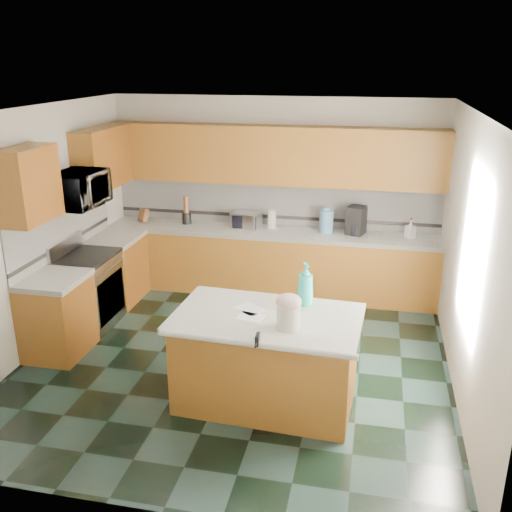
% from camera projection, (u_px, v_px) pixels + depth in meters
% --- Properties ---
extents(floor, '(4.60, 4.60, 0.00)m').
position_uv_depth(floor, '(236.00, 360.00, 6.35)').
color(floor, black).
rests_on(floor, ground).
extents(ceiling, '(4.60, 4.60, 0.00)m').
position_uv_depth(ceiling, '(233.00, 111.00, 5.45)').
color(ceiling, white).
rests_on(ceiling, ground).
extents(wall_back, '(4.60, 0.04, 2.70)m').
position_uv_depth(wall_back, '(275.00, 195.00, 8.04)').
color(wall_back, silver).
rests_on(wall_back, ground).
extents(wall_front, '(4.60, 0.04, 2.70)m').
position_uv_depth(wall_front, '(150.00, 353.00, 3.76)').
color(wall_front, silver).
rests_on(wall_front, ground).
extents(wall_left, '(0.04, 4.60, 2.70)m').
position_uv_depth(wall_left, '(33.00, 232.00, 6.36)').
color(wall_left, silver).
rests_on(wall_left, ground).
extents(wall_right, '(0.04, 4.60, 2.70)m').
position_uv_depth(wall_right, '(470.00, 261.00, 5.45)').
color(wall_right, silver).
rests_on(wall_right, ground).
extents(back_base_cab, '(4.60, 0.60, 0.86)m').
position_uv_depth(back_base_cab, '(270.00, 263.00, 8.05)').
color(back_base_cab, '#4E270B').
rests_on(back_base_cab, ground).
extents(back_countertop, '(4.60, 0.64, 0.06)m').
position_uv_depth(back_countertop, '(270.00, 232.00, 7.90)').
color(back_countertop, white).
rests_on(back_countertop, back_base_cab).
extents(back_upper_cab, '(4.60, 0.33, 0.78)m').
position_uv_depth(back_upper_cab, '(273.00, 155.00, 7.68)').
color(back_upper_cab, '#4E270B').
rests_on(back_upper_cab, wall_back).
extents(back_backsplash, '(4.60, 0.02, 0.63)m').
position_uv_depth(back_backsplash, '(274.00, 203.00, 8.05)').
color(back_backsplash, silver).
rests_on(back_backsplash, back_countertop).
extents(back_accent_band, '(4.60, 0.01, 0.05)m').
position_uv_depth(back_accent_band, '(274.00, 217.00, 8.11)').
color(back_accent_band, black).
rests_on(back_accent_band, back_countertop).
extents(left_base_cab_rear, '(0.60, 0.82, 0.86)m').
position_uv_depth(left_base_cab_rear, '(117.00, 270.00, 7.79)').
color(left_base_cab_rear, '#4E270B').
rests_on(left_base_cab_rear, ground).
extents(left_counter_rear, '(0.64, 0.82, 0.06)m').
position_uv_depth(left_counter_rear, '(114.00, 238.00, 7.64)').
color(left_counter_rear, white).
rests_on(left_counter_rear, left_base_cab_rear).
extents(left_base_cab_front, '(0.60, 0.72, 0.86)m').
position_uv_depth(left_base_cab_front, '(57.00, 318.00, 6.38)').
color(left_base_cab_front, '#4E270B').
rests_on(left_base_cab_front, ground).
extents(left_counter_front, '(0.64, 0.72, 0.06)m').
position_uv_depth(left_counter_front, '(53.00, 280.00, 6.22)').
color(left_counter_front, white).
rests_on(left_counter_front, left_base_cab_front).
extents(left_backsplash, '(0.02, 2.30, 0.63)m').
position_uv_depth(left_backsplash, '(63.00, 228.00, 6.90)').
color(left_backsplash, silver).
rests_on(left_backsplash, wall_left).
extents(left_accent_band, '(0.01, 2.30, 0.05)m').
position_uv_depth(left_accent_band, '(65.00, 243.00, 6.96)').
color(left_accent_band, black).
rests_on(left_accent_band, wall_left).
extents(left_upper_cab_rear, '(0.33, 1.09, 0.78)m').
position_uv_depth(left_upper_cab_rear, '(102.00, 158.00, 7.44)').
color(left_upper_cab_rear, '#4E270B').
rests_on(left_upper_cab_rear, wall_left).
extents(left_upper_cab_front, '(0.33, 0.72, 0.78)m').
position_uv_depth(left_upper_cab_front, '(29.00, 185.00, 5.90)').
color(left_upper_cab_front, '#4E270B').
rests_on(left_upper_cab_front, wall_left).
extents(range_body, '(0.60, 0.76, 0.88)m').
position_uv_depth(range_body, '(89.00, 292.00, 7.06)').
color(range_body, '#B7B7BC').
rests_on(range_body, ground).
extents(range_oven_door, '(0.02, 0.68, 0.55)m').
position_uv_depth(range_oven_door, '(111.00, 297.00, 7.01)').
color(range_oven_door, black).
rests_on(range_oven_door, range_body).
extents(range_cooktop, '(0.62, 0.78, 0.04)m').
position_uv_depth(range_cooktop, '(85.00, 257.00, 6.90)').
color(range_cooktop, black).
rests_on(range_cooktop, range_body).
extents(range_handle, '(0.02, 0.66, 0.02)m').
position_uv_depth(range_handle, '(111.00, 268.00, 6.88)').
color(range_handle, '#B7B7BC').
rests_on(range_handle, range_body).
extents(range_backguard, '(0.06, 0.76, 0.18)m').
position_uv_depth(range_backguard, '(65.00, 246.00, 6.92)').
color(range_backguard, '#B7B7BC').
rests_on(range_backguard, range_body).
extents(microwave, '(0.50, 0.73, 0.41)m').
position_uv_depth(microwave, '(78.00, 190.00, 6.63)').
color(microwave, '#B7B7BC').
rests_on(microwave, wall_left).
extents(island_base, '(1.69, 1.02, 0.86)m').
position_uv_depth(island_base, '(267.00, 362.00, 5.46)').
color(island_base, '#4E270B').
rests_on(island_base, ground).
extents(island_top, '(1.79, 1.13, 0.06)m').
position_uv_depth(island_top, '(267.00, 318.00, 5.31)').
color(island_top, white).
rests_on(island_top, island_base).
extents(island_bullnose, '(1.74, 0.15, 0.06)m').
position_uv_depth(island_bullnose, '(255.00, 344.00, 4.83)').
color(island_bullnose, white).
rests_on(island_bullnose, island_base).
extents(treat_jar, '(0.25, 0.25, 0.22)m').
position_uv_depth(treat_jar, '(288.00, 317.00, 5.02)').
color(treat_jar, silver).
rests_on(treat_jar, island_top).
extents(treat_jar_lid, '(0.23, 0.23, 0.14)m').
position_uv_depth(treat_jar_lid, '(289.00, 302.00, 4.97)').
color(treat_jar_lid, beige).
rests_on(treat_jar_lid, treat_jar).
extents(treat_jar_knob, '(0.07, 0.03, 0.03)m').
position_uv_depth(treat_jar_knob, '(289.00, 297.00, 4.95)').
color(treat_jar_knob, tan).
rests_on(treat_jar_knob, treat_jar_lid).
extents(treat_jar_knob_end_l, '(0.04, 0.04, 0.04)m').
position_uv_depth(treat_jar_knob_end_l, '(284.00, 296.00, 4.96)').
color(treat_jar_knob_end_l, tan).
rests_on(treat_jar_knob_end_l, treat_jar_lid).
extents(treat_jar_knob_end_r, '(0.04, 0.04, 0.04)m').
position_uv_depth(treat_jar_knob_end_r, '(293.00, 297.00, 4.95)').
color(treat_jar_knob_end_r, tan).
rests_on(treat_jar_knob_end_r, treat_jar_lid).
extents(soap_bottle_island, '(0.22, 0.22, 0.42)m').
position_uv_depth(soap_bottle_island, '(305.00, 284.00, 5.47)').
color(soap_bottle_island, '#23B8A7').
rests_on(soap_bottle_island, island_top).
extents(paper_sheet_a, '(0.28, 0.23, 0.00)m').
position_uv_depth(paper_sheet_a, '(251.00, 317.00, 5.26)').
color(paper_sheet_a, white).
rests_on(paper_sheet_a, island_top).
extents(paper_sheet_b, '(0.34, 0.33, 0.00)m').
position_uv_depth(paper_sheet_b, '(249.00, 309.00, 5.44)').
color(paper_sheet_b, white).
rests_on(paper_sheet_b, island_top).
extents(clamp_body, '(0.04, 0.11, 0.09)m').
position_uv_depth(clamp_body, '(258.00, 339.00, 4.83)').
color(clamp_body, black).
rests_on(clamp_body, island_top).
extents(clamp_handle, '(0.02, 0.07, 0.02)m').
position_uv_depth(clamp_handle, '(256.00, 345.00, 4.78)').
color(clamp_handle, black).
rests_on(clamp_handle, island_top).
extents(knife_block, '(0.15, 0.17, 0.21)m').
position_uv_depth(knife_block, '(143.00, 215.00, 8.27)').
color(knife_block, '#472814').
rests_on(knife_block, back_countertop).
extents(utensil_crock, '(0.13, 0.13, 0.16)m').
position_uv_depth(utensil_crock, '(187.00, 218.00, 8.18)').
color(utensil_crock, black).
rests_on(utensil_crock, back_countertop).
extents(utensil_bundle, '(0.08, 0.08, 0.24)m').
position_uv_depth(utensil_bundle, '(186.00, 204.00, 8.11)').
color(utensil_bundle, '#472814').
rests_on(utensil_bundle, utensil_crock).
extents(toaster_oven, '(0.43, 0.35, 0.22)m').
position_uv_depth(toaster_oven, '(246.00, 220.00, 7.97)').
color(toaster_oven, '#B7B7BC').
rests_on(toaster_oven, back_countertop).
extents(toaster_oven_door, '(0.34, 0.01, 0.18)m').
position_uv_depth(toaster_oven_door, '(244.00, 223.00, 7.86)').
color(toaster_oven_door, black).
rests_on(toaster_oven_door, toaster_oven).
extents(paper_towel, '(0.12, 0.12, 0.26)m').
position_uv_depth(paper_towel, '(272.00, 219.00, 7.94)').
color(paper_towel, white).
rests_on(paper_towel, back_countertop).
extents(paper_towel_base, '(0.17, 0.17, 0.01)m').
position_uv_depth(paper_towel_base, '(272.00, 228.00, 7.98)').
color(paper_towel_base, '#B7B7BC').
rests_on(paper_towel_base, back_countertop).
extents(water_jug, '(0.19, 0.19, 0.31)m').
position_uv_depth(water_jug, '(326.00, 221.00, 7.74)').
color(water_jug, '#609AC5').
rests_on(water_jug, back_countertop).
extents(water_jug_neck, '(0.09, 0.09, 0.04)m').
position_uv_depth(water_jug_neck, '(327.00, 209.00, 7.69)').
color(water_jug_neck, '#609AC5').
rests_on(water_jug_neck, water_jug).
extents(coffee_maker, '(0.29, 0.30, 0.38)m').
position_uv_depth(coffee_maker, '(356.00, 220.00, 7.67)').
color(coffee_maker, black).
rests_on(coffee_maker, back_countertop).
extents(coffee_carafe, '(0.16, 0.16, 0.16)m').
position_uv_depth(coffee_carafe, '(355.00, 229.00, 7.66)').
color(coffee_carafe, black).
rests_on(coffee_carafe, back_countertop).
extents(soap_bottle_back, '(0.16, 0.16, 0.24)m').
position_uv_depth(soap_bottle_back, '(410.00, 229.00, 7.53)').
color(soap_bottle_back, white).
rests_on(soap_bottle_back, back_countertop).
extents(soap_back_cap, '(0.02, 0.02, 0.03)m').
position_uv_depth(soap_back_cap, '(411.00, 219.00, 7.48)').
color(soap_back_cap, red).
rests_on(soap_back_cap, soap_bottle_back).
extents(window_light_proxy, '(0.02, 1.40, 1.10)m').
position_uv_depth(window_light_proxy, '(472.00, 252.00, 5.22)').
color(window_light_proxy, white).
rests_on(window_light_proxy, wall_right).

